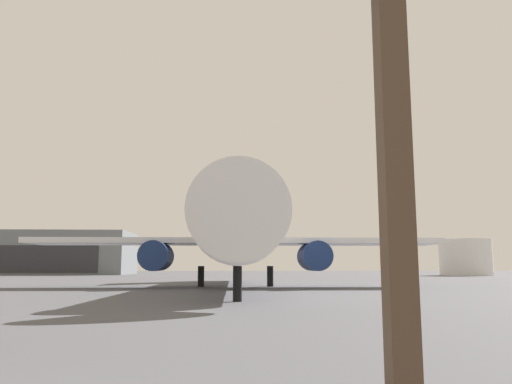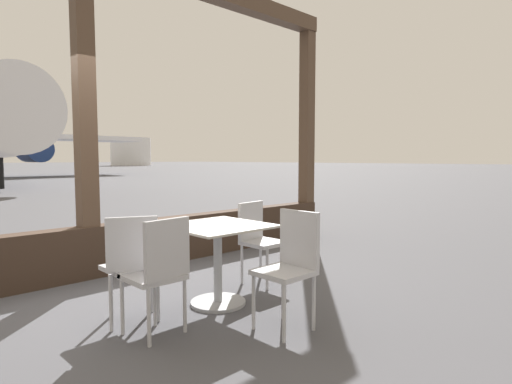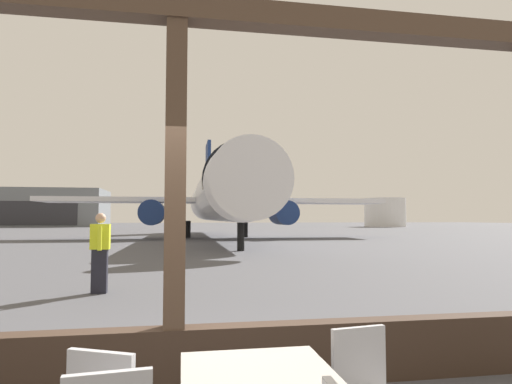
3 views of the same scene
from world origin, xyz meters
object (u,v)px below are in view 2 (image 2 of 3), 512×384
(cafe_chair_window_right, at_px, (258,235))
(cafe_chair_aisle_right, at_px, (160,267))
(cafe_chair_aisle_left, at_px, (291,259))
(dining_table, at_px, (218,255))
(fuel_storage_tank, at_px, (131,152))
(cafe_chair_window_left, at_px, (132,260))

(cafe_chair_window_right, distance_m, cafe_chair_aisle_right, 1.63)
(cafe_chair_aisle_right, bearing_deg, cafe_chair_window_right, 18.34)
(cafe_chair_aisle_left, bearing_deg, dining_table, 95.85)
(cafe_chair_aisle_right, xyz_separation_m, fuel_storage_tank, (38.42, 74.12, 2.16))
(dining_table, relative_size, cafe_chair_window_right, 0.98)
(cafe_chair_window_left, bearing_deg, cafe_chair_aisle_left, -45.93)
(dining_table, bearing_deg, cafe_chair_aisle_left, -84.15)
(cafe_chair_aisle_right, relative_size, fuel_storage_tank, 0.12)
(dining_table, xyz_separation_m, cafe_chair_window_left, (-0.82, 0.10, 0.08))
(cafe_chair_window_left, bearing_deg, fuel_storage_tank, 62.46)
(cafe_chair_aisle_right, bearing_deg, fuel_storage_tank, 62.60)
(cafe_chair_window_right, height_order, cafe_chair_aisle_right, cafe_chair_aisle_right)
(dining_table, xyz_separation_m, cafe_chair_window_right, (0.77, 0.25, 0.06))
(cafe_chair_aisle_left, relative_size, fuel_storage_tank, 0.12)
(cafe_chair_window_right, xyz_separation_m, cafe_chair_aisle_right, (-1.55, -0.51, 0.02))
(fuel_storage_tank, bearing_deg, cafe_chair_window_left, -117.54)
(fuel_storage_tank, bearing_deg, cafe_chair_window_right, -116.61)
(cafe_chair_aisle_right, bearing_deg, cafe_chair_window_left, 97.17)
(dining_table, distance_m, cafe_chair_aisle_left, 0.85)
(dining_table, xyz_separation_m, cafe_chair_aisle_left, (0.09, -0.84, 0.09))
(cafe_chair_window_right, relative_size, cafe_chair_aisle_left, 0.94)
(cafe_chair_aisle_left, bearing_deg, cafe_chair_window_right, 57.85)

